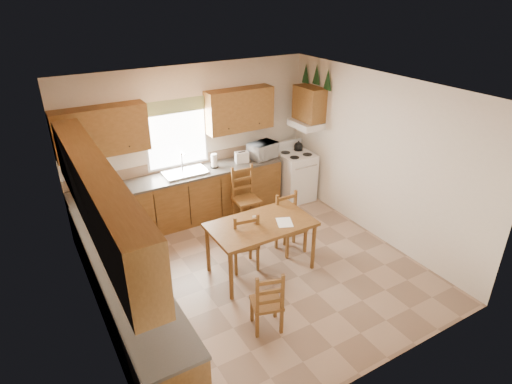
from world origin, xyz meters
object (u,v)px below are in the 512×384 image
microwave (263,150)px  dining_table (261,247)px  chair_near_left (267,299)px  chair_far_right (291,224)px  chair_near_right (243,240)px  stove (295,177)px  chair_far_left (247,196)px

microwave → dining_table: 2.34m
chair_near_left → chair_far_right: 1.77m
dining_table → chair_far_right: (0.68, 0.20, 0.08)m
microwave → chair_near_right: size_ratio=0.51×
microwave → chair_near_right: bearing=-141.2°
stove → chair_near_left: size_ratio=1.06×
chair_near_right → dining_table: bearing=145.3°
microwave → chair_far_right: bearing=-118.9°
chair_near_right → chair_far_left: size_ratio=0.93×
dining_table → chair_near_left: 1.20m
microwave → chair_near_right: microwave is taller
chair_near_left → chair_far_right: bearing=-117.2°
stove → chair_near_left: bearing=-128.3°
microwave → chair_far_left: bearing=-152.6°
chair_near_right → chair_far_right: bearing=-169.5°
chair_far_left → chair_near_right: bearing=-118.1°
chair_far_right → stove: bearing=54.1°
chair_near_left → chair_far_left: size_ratio=0.85×
chair_near_right → chair_far_right: size_ratio=1.00×
stove → chair_far_right: chair_far_right is taller
dining_table → stove: bearing=43.0°
chair_near_right → chair_far_left: bearing=-111.8°
chair_near_right → stove: bearing=-133.3°
stove → dining_table: bearing=-134.5°
microwave → chair_near_left: (-1.75, -2.97, -0.63)m
stove → chair_far_left: 1.35m
stove → chair_near_left: (-2.38, -2.76, -0.03)m
microwave → chair_near_right: 2.28m
microwave → chair_far_right: 1.88m
dining_table → chair_near_left: size_ratio=1.72×
stove → chair_near_left: stove is taller
chair_near_left → chair_far_right: size_ratio=0.91×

